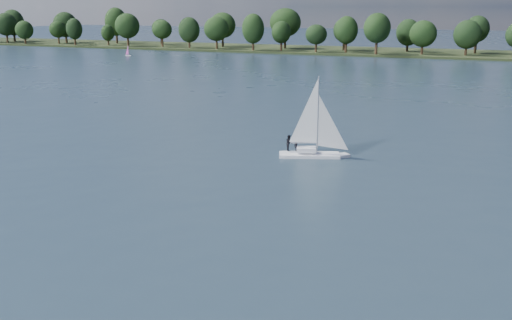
# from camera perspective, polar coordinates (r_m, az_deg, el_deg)

# --- Properties ---
(ground) EXTENTS (700.00, 700.00, 0.00)m
(ground) POSITION_cam_1_polar(r_m,az_deg,el_deg) (110.23, 10.66, 6.08)
(ground) COLOR #233342
(ground) RESTS_ON ground
(far_shore) EXTENTS (660.00, 40.00, 1.50)m
(far_shore) POSITION_cam_1_polar(r_m,az_deg,el_deg) (220.55, 16.56, 10.12)
(far_shore) COLOR black
(far_shore) RESTS_ON ground
(sailboat) EXTENTS (7.68, 4.44, 9.76)m
(sailboat) POSITION_cam_1_polar(r_m,az_deg,el_deg) (65.47, 5.47, 2.63)
(sailboat) COLOR white
(sailboat) RESTS_ON ground
(dinghy_pink) EXTENTS (2.49, 1.15, 3.86)m
(dinghy_pink) POSITION_cam_1_polar(r_m,az_deg,el_deg) (208.94, -12.63, 10.38)
(dinghy_pink) COLOR silver
(dinghy_pink) RESTS_ON ground
(treeline) EXTENTS (562.01, 74.62, 18.62)m
(treeline) POSITION_cam_1_polar(r_m,az_deg,el_deg) (218.04, 14.09, 12.37)
(treeline) COLOR black
(treeline) RESTS_ON ground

